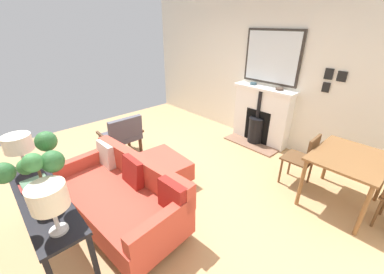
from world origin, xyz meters
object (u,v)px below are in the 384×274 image
table_lamp_near_end (18,144)px  mantel_bowl_near (253,83)px  book_stack (34,183)px  potted_plant (38,168)px  armchair_accent (123,134)px  ottoman (164,166)px  dining_chair_near_fireplace (304,157)px  console_table (44,204)px  mantel_bowl_far (279,89)px  sofa (122,196)px  fireplace (260,118)px  table_lamp_far_end (49,198)px  dining_table (349,163)px

table_lamp_near_end → mantel_bowl_near: bearing=177.0°
mantel_bowl_near → book_stack: (3.93, 0.14, -0.36)m
potted_plant → book_stack: 0.65m
mantel_bowl_near → armchair_accent: (2.38, -1.05, -0.71)m
ottoman → potted_plant: 2.01m
table_lamp_near_end → dining_chair_near_fireplace: (-3.08, 1.76, -0.62)m
armchair_accent → console_table: bearing=42.3°
mantel_bowl_far → dining_chair_near_fireplace: 1.47m
ottoman → console_table: 1.76m
table_lamp_near_end → sofa: bearing=144.1°
fireplace → console_table: (3.90, 0.09, 0.16)m
mantel_bowl_far → table_lamp_far_end: table_lamp_far_end is taller
armchair_accent → potted_plant: potted_plant is taller
console_table → potted_plant: size_ratio=2.22×
armchair_accent → table_lamp_far_end: bearing=51.9°
table_lamp_near_end → table_lamp_far_end: size_ratio=0.99×
mantel_bowl_near → dining_table: size_ratio=0.13×
potted_plant → dining_chair_near_fireplace: 3.26m
mantel_bowl_far → book_stack: (3.93, -0.42, -0.36)m
console_table → mantel_bowl_far: bearing=177.1°
armchair_accent → dining_chair_near_fireplace: 3.01m
sofa → book_stack: 0.94m
fireplace → console_table: fireplace is taller
dining_table → dining_chair_near_fireplace: size_ratio=1.18×
mantel_bowl_near → sofa: bearing=6.5°
mantel_bowl_near → ottoman: size_ratio=0.15×
table_lamp_far_end → dining_chair_near_fireplace: 3.20m
armchair_accent → console_table: (1.55, 1.41, 0.23)m
potted_plant → dining_chair_near_fireplace: potted_plant is taller
ottoman → fireplace: bearing=173.9°
armchair_accent → dining_chair_near_fireplace: size_ratio=0.96×
table_lamp_near_end → dining_table: table_lamp_near_end is taller
armchair_accent → mantel_bowl_far: bearing=146.0°
fireplace → book_stack: 3.91m
mantel_bowl_far → potted_plant: potted_plant is taller
mantel_bowl_near → dining_chair_near_fireplace: size_ratio=0.15×
mantel_bowl_far → sofa: bearing=-3.7°
ottoman → table_lamp_near_end: table_lamp_near_end is taller
fireplace → dining_table: fireplace is taller
table_lamp_near_end → book_stack: bearing=89.9°
dining_chair_near_fireplace → table_lamp_far_end: bearing=-11.4°
sofa → console_table: bearing=0.3°
table_lamp_far_end → potted_plant: 0.31m
console_table → dining_table: console_table is taller
sofa → console_table: (0.78, 0.00, 0.34)m
ottoman → console_table: bearing=11.3°
table_lamp_near_end → ottoman: bearing=171.9°
table_lamp_far_end → sofa: bearing=-143.7°
table_lamp_near_end → potted_plant: size_ratio=0.63×
ottoman → potted_plant: potted_plant is taller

